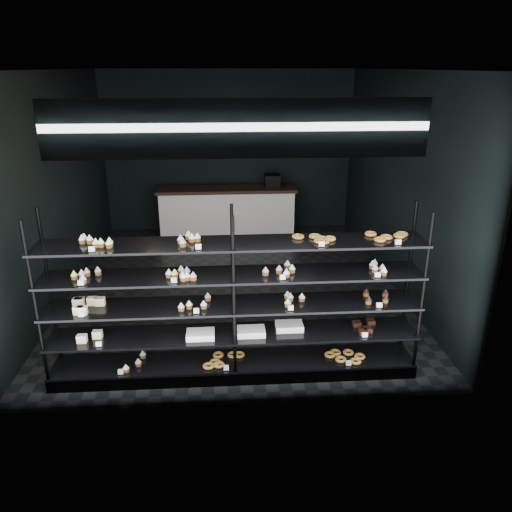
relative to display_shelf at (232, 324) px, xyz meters
name	(u,v)px	position (x,y,z in m)	size (l,w,h in m)	color
room	(232,185)	(0.08, 2.45, 0.97)	(5.01, 6.01, 3.20)	black
display_shelf	(232,324)	(0.00, 0.00, 0.00)	(4.00, 0.50, 1.91)	black
signage	(238,129)	(0.08, -0.48, 2.12)	(3.30, 0.05, 0.50)	#0C1740
pendant_lamp	(140,139)	(-1.00, 1.15, 1.82)	(0.29, 0.29, 0.88)	black
service_counter	(228,211)	(0.03, 4.95, -0.13)	(2.76, 0.65, 1.23)	white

